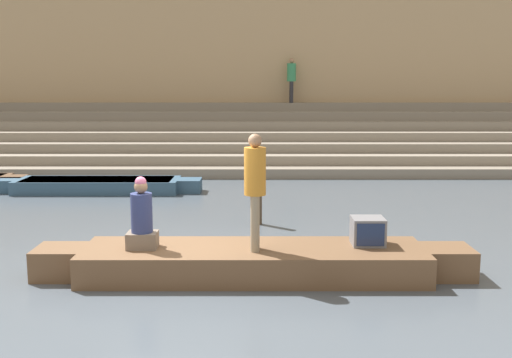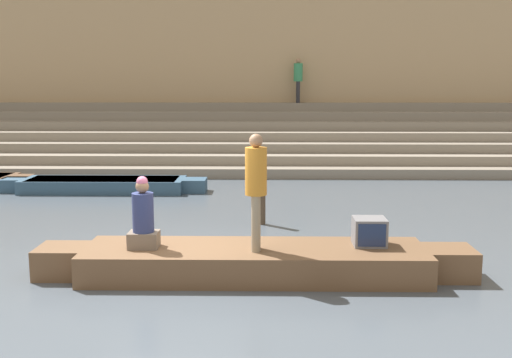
{
  "view_description": "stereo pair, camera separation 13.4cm",
  "coord_description": "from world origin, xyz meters",
  "px_view_note": "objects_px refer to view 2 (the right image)",
  "views": [
    {
      "loc": [
        1.44,
        -9.35,
        3.05
      ],
      "look_at": [
        1.4,
        1.0,
        1.38
      ],
      "focal_mm": 42.0,
      "sensor_mm": 36.0,
      "label": 1
    },
    {
      "loc": [
        1.57,
        -9.35,
        3.05
      ],
      "look_at": [
        1.4,
        1.0,
        1.38
      ],
      "focal_mm": 42.0,
      "sensor_mm": 36.0,
      "label": 2
    }
  ],
  "objects_px": {
    "person_on_steps": "(298,77)",
    "rowboat_main": "(255,261)",
    "person_rowing": "(143,219)",
    "mooring_post": "(262,195)",
    "person_standing": "(256,183)",
    "tv_set": "(369,232)",
    "moored_boat_shore": "(104,185)"
  },
  "relations": [
    {
      "from": "rowboat_main",
      "to": "person_on_steps",
      "type": "xyz_separation_m",
      "value": [
        1.43,
        14.71,
        3.0
      ]
    },
    {
      "from": "rowboat_main",
      "to": "person_rowing",
      "type": "xyz_separation_m",
      "value": [
        -1.75,
        -0.04,
        0.69
      ]
    },
    {
      "from": "tv_set",
      "to": "mooring_post",
      "type": "relative_size",
      "value": 0.4
    },
    {
      "from": "rowboat_main",
      "to": "person_standing",
      "type": "height_order",
      "value": "person_standing"
    },
    {
      "from": "person_standing",
      "to": "person_rowing",
      "type": "bearing_deg",
      "value": -168.3
    },
    {
      "from": "person_rowing",
      "to": "tv_set",
      "type": "height_order",
      "value": "person_rowing"
    },
    {
      "from": "tv_set",
      "to": "moored_boat_shore",
      "type": "relative_size",
      "value": 0.09
    },
    {
      "from": "moored_boat_shore",
      "to": "mooring_post",
      "type": "xyz_separation_m",
      "value": [
        4.5,
        -3.88,
        0.44
      ]
    },
    {
      "from": "person_standing",
      "to": "moored_boat_shore",
      "type": "relative_size",
      "value": 0.31
    },
    {
      "from": "person_rowing",
      "to": "person_on_steps",
      "type": "relative_size",
      "value": 0.66
    },
    {
      "from": "person_rowing",
      "to": "mooring_post",
      "type": "xyz_separation_m",
      "value": [
        1.84,
        3.6,
        -0.3
      ]
    },
    {
      "from": "tv_set",
      "to": "mooring_post",
      "type": "distance_m",
      "value": 3.82
    },
    {
      "from": "person_standing",
      "to": "tv_set",
      "type": "bearing_deg",
      "value": 25.42
    },
    {
      "from": "tv_set",
      "to": "person_on_steps",
      "type": "distance_m",
      "value": 14.77
    },
    {
      "from": "rowboat_main",
      "to": "tv_set",
      "type": "xyz_separation_m",
      "value": [
        1.83,
        0.16,
        0.44
      ]
    },
    {
      "from": "tv_set",
      "to": "person_on_steps",
      "type": "height_order",
      "value": "person_on_steps"
    },
    {
      "from": "person_rowing",
      "to": "person_on_steps",
      "type": "height_order",
      "value": "person_on_steps"
    },
    {
      "from": "tv_set",
      "to": "moored_boat_shore",
      "type": "xyz_separation_m",
      "value": [
        -6.24,
        7.28,
        -0.5
      ]
    },
    {
      "from": "rowboat_main",
      "to": "person_standing",
      "type": "relative_size",
      "value": 3.82
    },
    {
      "from": "person_rowing",
      "to": "mooring_post",
      "type": "height_order",
      "value": "person_rowing"
    },
    {
      "from": "rowboat_main",
      "to": "person_standing",
      "type": "distance_m",
      "value": 1.28
    },
    {
      "from": "person_rowing",
      "to": "person_on_steps",
      "type": "bearing_deg",
      "value": 63.73
    },
    {
      "from": "person_standing",
      "to": "person_rowing",
      "type": "relative_size",
      "value": 1.59
    },
    {
      "from": "person_on_steps",
      "to": "rowboat_main",
      "type": "bearing_deg",
      "value": 96.73
    },
    {
      "from": "person_rowing",
      "to": "rowboat_main",
      "type": "bearing_deg",
      "value": -12.88
    },
    {
      "from": "person_standing",
      "to": "person_on_steps",
      "type": "height_order",
      "value": "person_on_steps"
    },
    {
      "from": "person_rowing",
      "to": "mooring_post",
      "type": "bearing_deg",
      "value": 48.87
    },
    {
      "from": "person_rowing",
      "to": "moored_boat_shore",
      "type": "bearing_deg",
      "value": 95.52
    },
    {
      "from": "rowboat_main",
      "to": "tv_set",
      "type": "height_order",
      "value": "tv_set"
    },
    {
      "from": "rowboat_main",
      "to": "tv_set",
      "type": "distance_m",
      "value": 1.89
    },
    {
      "from": "person_standing",
      "to": "person_rowing",
      "type": "height_order",
      "value": "person_standing"
    },
    {
      "from": "person_standing",
      "to": "moored_boat_shore",
      "type": "bearing_deg",
      "value": 135.73
    }
  ]
}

